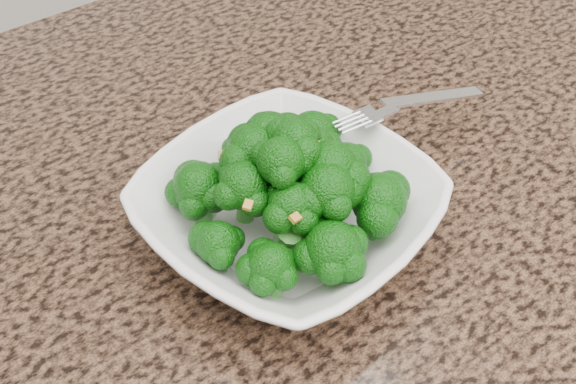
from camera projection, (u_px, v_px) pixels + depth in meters
granite_counter at (303, 334)px, 0.55m from camera, size 1.64×1.04×0.03m
bowl at (288, 211)px, 0.58m from camera, size 0.27×0.27×0.06m
broccoli_pile at (288, 150)px, 0.54m from camera, size 0.20×0.20×0.08m
garlic_topping at (288, 105)px, 0.51m from camera, size 0.12×0.12×0.01m
fork at (389, 110)px, 0.62m from camera, size 0.18×0.06×0.01m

